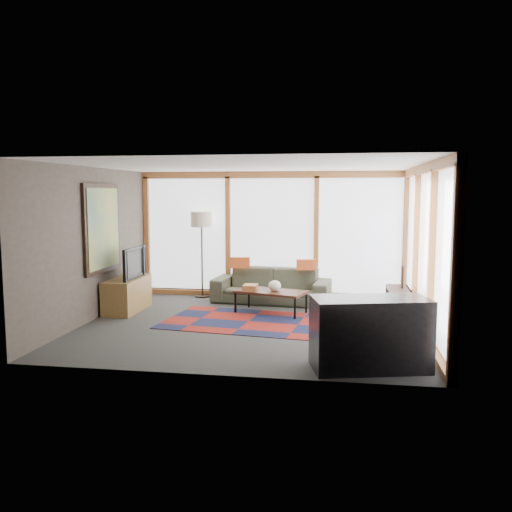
% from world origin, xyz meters
% --- Properties ---
extents(ground, '(5.50, 5.50, 0.00)m').
position_xyz_m(ground, '(0.00, 0.00, 0.00)').
color(ground, '#2E2F2C').
rests_on(ground, ground).
extents(room_envelope, '(5.52, 5.02, 2.62)m').
position_xyz_m(room_envelope, '(0.49, 0.56, 1.54)').
color(room_envelope, '#40372F').
rests_on(room_envelope, ground).
extents(rug, '(2.96, 2.10, 0.01)m').
position_xyz_m(rug, '(-0.10, 0.21, 0.01)').
color(rug, maroon).
rests_on(rug, ground).
extents(sofa, '(2.37, 1.11, 0.67)m').
position_xyz_m(sofa, '(0.07, 1.89, 0.34)').
color(sofa, '#313324').
rests_on(sofa, ground).
extents(pillow_left, '(0.41, 0.18, 0.22)m').
position_xyz_m(pillow_left, '(-0.57, 1.92, 0.78)').
color(pillow_left, '#C14E21').
rests_on(pillow_left, sofa).
extents(pillow_right, '(0.38, 0.18, 0.20)m').
position_xyz_m(pillow_right, '(0.75, 1.88, 0.77)').
color(pillow_right, '#C14E21').
rests_on(pillow_right, sofa).
extents(floor_lamp, '(0.45, 0.45, 1.78)m').
position_xyz_m(floor_lamp, '(-1.43, 2.23, 0.89)').
color(floor_lamp, black).
rests_on(floor_lamp, ground).
extents(coffee_table, '(1.37, 0.96, 0.41)m').
position_xyz_m(coffee_table, '(0.19, 0.93, 0.21)').
color(coffee_table, '#341A12').
rests_on(coffee_table, ground).
extents(book_stack, '(0.25, 0.31, 0.10)m').
position_xyz_m(book_stack, '(-0.18, 0.90, 0.47)').
color(book_stack, '#975A2C').
rests_on(book_stack, coffee_table).
extents(vase, '(0.26, 0.26, 0.19)m').
position_xyz_m(vase, '(0.26, 0.88, 0.51)').
color(vase, silver).
rests_on(vase, coffee_table).
extents(bookshelf, '(0.38, 2.07, 0.52)m').
position_xyz_m(bookshelf, '(2.43, 0.34, 0.26)').
color(bookshelf, '#341A12').
rests_on(bookshelf, ground).
extents(bowl_a, '(0.20, 0.20, 0.09)m').
position_xyz_m(bowl_a, '(2.46, -0.23, 0.56)').
color(bowl_a, black).
rests_on(bowl_a, bookshelf).
extents(bowl_b, '(0.19, 0.19, 0.09)m').
position_xyz_m(bowl_b, '(2.48, 0.13, 0.56)').
color(bowl_b, black).
rests_on(bowl_b, bookshelf).
extents(shelf_picture, '(0.06, 0.30, 0.39)m').
position_xyz_m(shelf_picture, '(2.50, 1.09, 0.71)').
color(shelf_picture, black).
rests_on(shelf_picture, bookshelf).
extents(tv_console, '(0.51, 1.22, 0.61)m').
position_xyz_m(tv_console, '(-2.45, 0.70, 0.30)').
color(tv_console, brown).
rests_on(tv_console, ground).
extents(television, '(0.13, 0.99, 0.57)m').
position_xyz_m(television, '(-2.39, 0.70, 0.90)').
color(television, black).
rests_on(television, tv_console).
extents(bar_counter, '(1.52, 0.98, 0.89)m').
position_xyz_m(bar_counter, '(1.80, -1.96, 0.45)').
color(bar_counter, black).
rests_on(bar_counter, ground).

